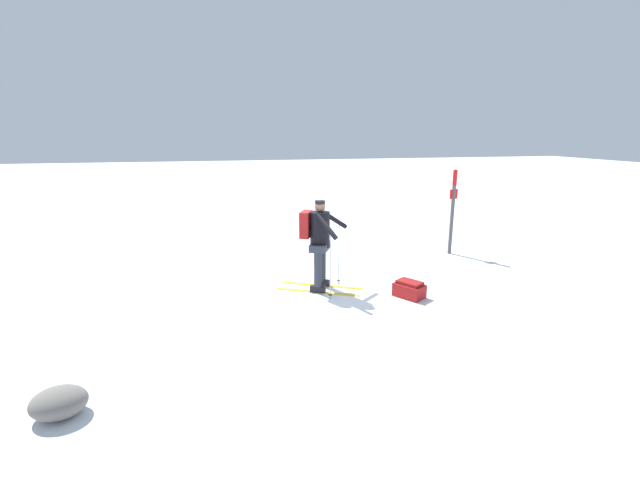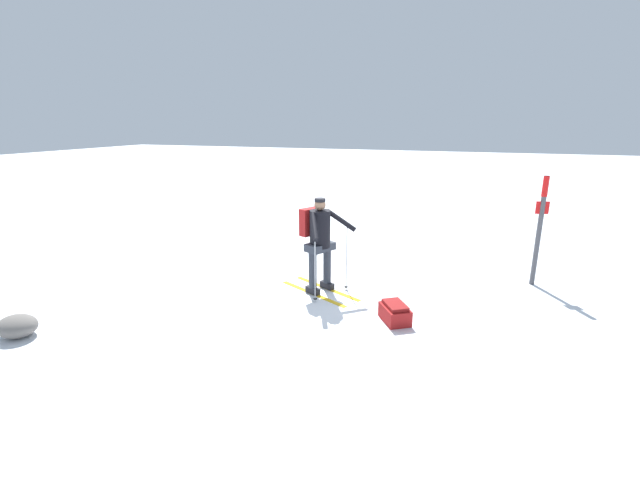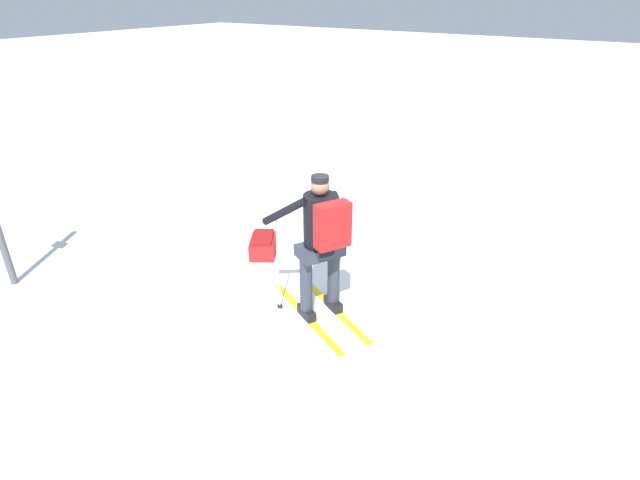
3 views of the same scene
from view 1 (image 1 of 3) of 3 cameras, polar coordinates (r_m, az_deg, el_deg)
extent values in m
plane|color=white|center=(8.82, 1.88, -6.16)|extent=(80.00, 80.00, 0.00)
cube|color=gold|center=(8.83, 0.29, -6.09)|extent=(1.54, 0.83, 0.01)
cube|color=black|center=(8.81, 0.29, -5.70)|extent=(0.32, 0.23, 0.12)
cylinder|color=#2D333D|center=(8.67, 0.29, -2.97)|extent=(0.15, 0.15, 0.76)
cube|color=gold|center=(8.48, -0.30, -6.96)|extent=(1.54, 0.83, 0.01)
cube|color=black|center=(8.46, -0.30, -6.55)|extent=(0.32, 0.23, 0.12)
cylinder|color=#2D333D|center=(8.32, -0.31, -3.72)|extent=(0.15, 0.15, 0.76)
cube|color=#2D333D|center=(8.38, 0.00, -0.87)|extent=(0.53, 0.62, 0.14)
cylinder|color=black|center=(8.30, 0.00, 1.43)|extent=(0.38, 0.38, 0.69)
sphere|color=#8C664C|center=(8.21, 0.00, 4.48)|extent=(0.21, 0.21, 0.21)
cylinder|color=black|center=(8.20, 0.00, 5.09)|extent=(0.20, 0.20, 0.06)
cube|color=maroon|center=(8.35, -1.86, 2.12)|extent=(0.33, 0.43, 0.51)
cylinder|color=#B2B7BC|center=(8.77, 2.53, -1.82)|extent=(0.02, 0.02, 1.30)
cylinder|color=black|center=(8.95, 2.49, -5.44)|extent=(0.07, 0.07, 0.01)
cylinder|color=black|center=(8.55, 1.89, 2.76)|extent=(0.58, 0.20, 0.42)
cylinder|color=#B2B7BC|center=(8.00, 1.41, -3.40)|extent=(0.02, 0.02, 1.30)
cylinder|color=black|center=(8.20, 1.38, -7.32)|extent=(0.07, 0.07, 0.01)
cylinder|color=black|center=(7.90, 0.90, 1.81)|extent=(0.33, 0.56, 0.42)
cube|color=maroon|center=(8.40, 11.81, -6.60)|extent=(0.61, 0.66, 0.26)
cube|color=maroon|center=(8.35, 11.87, -5.58)|extent=(0.50, 0.55, 0.06)
cylinder|color=#4C4C51|center=(11.38, 17.22, 3.51)|extent=(0.09, 0.09, 2.16)
cylinder|color=red|center=(11.26, 17.55, 7.93)|extent=(0.11, 0.11, 0.39)
cube|color=red|center=(11.31, 17.40, 5.87)|extent=(0.24, 0.08, 0.24)
ellipsoid|color=slate|center=(5.83, -31.48, -17.99)|extent=(0.60, 0.51, 0.33)
camera|label=2|loc=(4.44, 68.59, 6.39)|focal=24.00mm
camera|label=3|loc=(12.19, -18.72, 16.17)|focal=28.00mm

